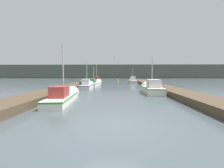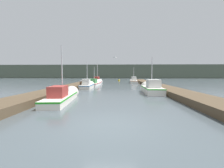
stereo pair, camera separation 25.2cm
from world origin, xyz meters
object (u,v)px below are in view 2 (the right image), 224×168
channel_buoy (119,80)px  mooring_piling_0 (80,85)px  fishing_boat_0 (64,96)px  fishing_boat_5 (134,81)px  fishing_boat_4 (98,82)px  mooring_piling_1 (81,84)px  fishing_boat_1 (151,88)px  fishing_boat_2 (88,85)px  seagull_lead (115,58)px  fishing_boat_3 (95,83)px

channel_buoy → mooring_piling_0: bearing=-105.0°
fishing_boat_0 → fishing_boat_5: fishing_boat_0 is taller
fishing_boat_4 → mooring_piling_1: (-1.23, -8.68, 0.11)m
fishing_boat_1 → fishing_boat_2: fishing_boat_1 is taller
fishing_boat_4 → channel_buoy: bearing=71.5°
fishing_boat_5 → mooring_piling_1: (-8.89, -12.29, 0.10)m
mooring_piling_0 → seagull_lead: size_ratio=2.03×
fishing_boat_0 → channel_buoy: 30.37m
fishing_boat_3 → seagull_lead: size_ratio=11.10×
mooring_piling_1 → fishing_boat_1: bearing=-31.1°
fishing_boat_4 → channel_buoy: (4.40, 10.97, -0.27)m
fishing_boat_5 → seagull_lead: 18.35m
fishing_boat_3 → fishing_boat_4: 4.31m
fishing_boat_2 → fishing_boat_3: bearing=86.8°
fishing_boat_4 → fishing_boat_5: bearing=28.6°
fishing_boat_2 → fishing_boat_0: bearing=-89.7°
fishing_boat_1 → fishing_boat_2: bearing=149.6°
fishing_boat_0 → fishing_boat_2: size_ratio=1.37×
fishing_boat_5 → seagull_lead: bearing=-99.4°
fishing_boat_1 → fishing_boat_5: bearing=91.0°
fishing_boat_1 → seagull_lead: size_ratio=10.34×
fishing_boat_2 → fishing_boat_5: (7.81, 12.94, 0.04)m
fishing_boat_2 → fishing_boat_1: bearing=-31.7°
fishing_boat_4 → channel_buoy: size_ratio=4.74×
fishing_boat_2 → mooring_piling_0: bearing=-165.2°
mooring_piling_1 → seagull_lead: seagull_lead is taller
mooring_piling_0 → mooring_piling_1: 0.92m
fishing_boat_5 → mooring_piling_1: 15.17m
fishing_boat_2 → seagull_lead: (4.02, -4.71, 3.38)m
fishing_boat_4 → fishing_boat_2: bearing=-87.6°
fishing_boat_4 → fishing_boat_3: bearing=-85.6°
fishing_boat_5 → channel_buoy: (-3.25, 7.36, -0.28)m
fishing_boat_4 → channel_buoy: 11.82m
fishing_boat_3 → fishing_boat_4: size_ratio=1.11×
channel_buoy → fishing_boat_5: bearing=-66.2°
fishing_boat_4 → mooring_piling_1: bearing=-94.8°
fishing_boat_1 → fishing_boat_5: size_ratio=0.87×
fishing_boat_0 → fishing_boat_2: 9.75m
fishing_boat_0 → mooring_piling_0: size_ratio=6.20×
fishing_boat_1 → fishing_boat_5: (-0.07, 17.70, -0.04)m
fishing_boat_1 → channel_buoy: (-3.32, 25.06, -0.32)m
fishing_boat_1 → mooring_piling_0: fishing_boat_1 is taller
fishing_boat_0 → fishing_boat_5: bearing=66.1°
fishing_boat_3 → mooring_piling_0: bearing=-97.9°
fishing_boat_0 → mooring_piling_1: size_ratio=5.91×
fishing_boat_2 → channel_buoy: size_ratio=4.35×
mooring_piling_0 → seagull_lead: 7.43m
fishing_boat_0 → mooring_piling_1: bearing=91.5°
mooring_piling_0 → mooring_piling_1: bearing=98.1°
fishing_boat_3 → fishing_boat_5: size_ratio=0.94×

